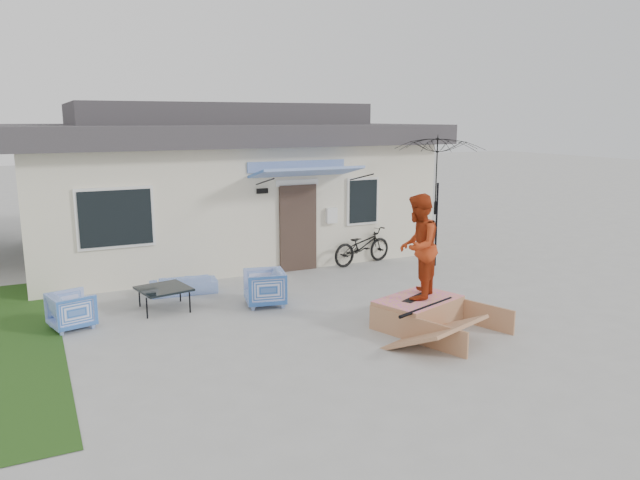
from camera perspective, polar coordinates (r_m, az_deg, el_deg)
name	(u,v)px	position (r m, az deg, el deg)	size (l,w,h in m)	color
ground	(350,333)	(10.60, 2.83, -8.80)	(90.00, 90.00, 0.00)	#A09F9B
grass_strip	(17,343)	(11.32, -26.74, -8.69)	(1.40, 8.00, 0.01)	#1D4014
house	(215,180)	(17.46, -9.86, 5.61)	(10.80, 8.49, 4.10)	beige
loveseat	(184,281)	(13.16, -12.76, -3.80)	(1.38, 0.40, 0.54)	#2257B3
armchair_left	(71,309)	(11.60, -22.43, -6.01)	(0.70, 0.65, 0.72)	#2257B3
armchair_right	(265,286)	(12.06, -5.26, -4.35)	(0.76, 0.71, 0.79)	#2257B3
coffee_table	(164,299)	(12.15, -14.51, -5.38)	(0.90, 0.90, 0.44)	black
bicycle	(362,242)	(15.38, 3.99, -0.17)	(0.63, 1.80, 1.15)	black
patio_umbrella	(437,197)	(15.25, 11.04, 4.01)	(2.69, 2.58, 2.20)	black
skate_ramp	(418,312)	(11.04, 9.25, -6.73)	(1.48, 1.98, 0.49)	#A7704B
skateboard	(416,297)	(10.99, 9.08, -5.34)	(0.72, 0.18, 0.05)	black
skater	(418,245)	(10.76, 9.24, -0.47)	(0.91, 0.70, 1.86)	#A53212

